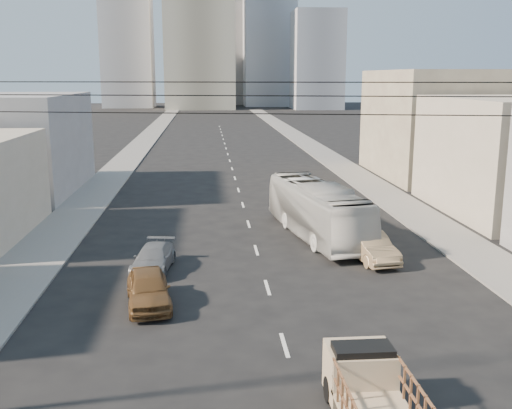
{
  "coord_description": "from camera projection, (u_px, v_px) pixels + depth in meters",
  "views": [
    {
      "loc": [
        -2.68,
        -11.74,
        9.43
      ],
      "look_at": [
        -0.37,
        15.78,
        3.5
      ],
      "focal_mm": 42.0,
      "sensor_mm": 36.0,
      "label": 1
    }
  ],
  "objects": [
    {
      "name": "sidewalk_left",
      "position": [
        139.0,
        147.0,
        80.86
      ],
      "size": [
        3.5,
        180.0,
        0.12
      ],
      "primitive_type": "cube",
      "color": "gray",
      "rests_on": "ground"
    },
    {
      "name": "sidewalk_right",
      "position": [
        310.0,
        145.0,
        82.79
      ],
      "size": [
        3.5,
        180.0,
        0.12
      ],
      "primitive_type": "cube",
      "color": "gray",
      "rests_on": "ground"
    },
    {
      "name": "lane_dashes",
      "position": [
        231.0,
        165.0,
        65.27
      ],
      "size": [
        0.15,
        104.0,
        0.01
      ],
      "color": "silver",
      "rests_on": "ground"
    },
    {
      "name": "flatbed_pickup",
      "position": [
        370.0,
        387.0,
        16.4
      ],
      "size": [
        1.95,
        4.41,
        1.9
      ],
      "color": "tan",
      "rests_on": "ground"
    },
    {
      "name": "city_bus",
      "position": [
        317.0,
        210.0,
        35.66
      ],
      "size": [
        4.64,
        11.98,
        3.26
      ],
      "primitive_type": "imported",
      "rotation": [
        0.0,
        0.0,
        0.17
      ],
      "color": "#B9B9B5",
      "rests_on": "ground"
    },
    {
      "name": "sedan_brown",
      "position": [
        148.0,
        289.0,
        24.98
      ],
      "size": [
        2.35,
        4.56,
        1.48
      ],
      "primitive_type": "imported",
      "rotation": [
        0.0,
        0.0,
        0.14
      ],
      "color": "brown",
      "rests_on": "ground"
    },
    {
      "name": "sedan_tan",
      "position": [
        370.0,
        246.0,
        31.19
      ],
      "size": [
        2.22,
        4.71,
        1.49
      ],
      "primitive_type": "imported",
      "rotation": [
        0.0,
        0.0,
        0.15
      ],
      "color": "#997E59",
      "rests_on": "ground"
    },
    {
      "name": "sedan_grey",
      "position": [
        153.0,
        258.0,
        29.57
      ],
      "size": [
        2.23,
        4.41,
        1.23
      ],
      "primitive_type": "imported",
      "rotation": [
        0.0,
        0.0,
        -0.13
      ],
      "color": "slate",
      "rests_on": "ground"
    },
    {
      "name": "overhead_wires",
      "position": [
        327.0,
        98.0,
        13.21
      ],
      "size": [
        23.01,
        5.02,
        0.72
      ],
      "color": "black",
      "rests_on": "ground"
    },
    {
      "name": "bldg_right_far",
      "position": [
        444.0,
        124.0,
        57.09
      ],
      "size": [
        12.0,
        16.0,
        10.0
      ],
      "primitive_type": "cube",
      "color": "gray",
      "rests_on": "ground"
    },
    {
      "name": "bldg_left_far",
      "position": [
        1.0,
        144.0,
        49.2
      ],
      "size": [
        12.0,
        16.0,
        8.0
      ],
      "primitive_type": "cube",
      "color": "gray",
      "rests_on": "ground"
    },
    {
      "name": "high_rise_tower",
      "position": [
        199.0,
        4.0,
        172.64
      ],
      "size": [
        20.0,
        20.0,
        60.0
      ],
      "primitive_type": "cube",
      "color": "gray",
      "rests_on": "ground"
    },
    {
      "name": "midrise_ne",
      "position": [
        269.0,
        43.0,
        191.16
      ],
      "size": [
        16.0,
        16.0,
        40.0
      ],
      "primitive_type": "cube",
      "color": "#97999F",
      "rests_on": "ground"
    },
    {
      "name": "midrise_nw",
      "position": [
        128.0,
        51.0,
        183.31
      ],
      "size": [
        15.0,
        15.0,
        34.0
      ],
      "primitive_type": "cube",
      "color": "#97999F",
      "rests_on": "ground"
    },
    {
      "name": "midrise_back",
      "position": [
        229.0,
        39.0,
        204.37
      ],
      "size": [
        18.0,
        18.0,
        44.0
      ],
      "primitive_type": "cube",
      "color": "gray",
      "rests_on": "ground"
    },
    {
      "name": "midrise_east",
      "position": [
        317.0,
        60.0,
        173.92
      ],
      "size": [
        14.0,
        14.0,
        28.0
      ],
      "primitive_type": "cube",
      "color": "#97999F",
      "rests_on": "ground"
    }
  ]
}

